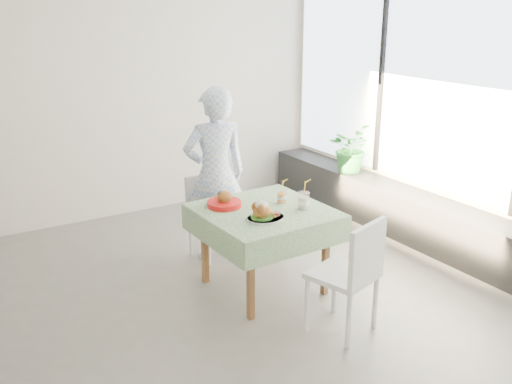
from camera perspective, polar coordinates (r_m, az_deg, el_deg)
floor at (r=4.80m, az=-7.85°, el=-11.98°), size 6.00×6.00×0.00m
wall_back at (r=6.60m, az=-17.44°, el=8.73°), size 6.00×0.02×2.80m
wall_front at (r=2.32m, az=17.12°, el=-8.33°), size 6.00×0.02×2.80m
wall_right at (r=6.07m, az=18.51°, el=7.85°), size 0.02×5.00×2.80m
window_pane at (r=6.02m, az=18.56°, el=10.17°), size 0.01×4.80×2.18m
window_ledge at (r=6.22m, az=16.26°, el=-2.72°), size 0.40×4.80×0.50m
cafe_table at (r=4.95m, az=0.80°, el=-4.82°), size 1.06×1.06×0.74m
chair_far at (r=5.69m, az=-4.40°, el=-3.99°), size 0.43×0.43×0.81m
chair_near at (r=4.46m, az=8.72°, el=-10.33°), size 0.55×0.55×0.93m
diner at (r=5.48m, az=-4.11°, el=1.74°), size 0.68×0.51×1.70m
main_dish at (r=4.60m, az=0.78°, el=-2.15°), size 0.32×0.32×0.17m
juice_cup_orange at (r=5.00m, az=2.59°, el=-0.46°), size 0.09×0.09×0.24m
juice_cup_lemonade at (r=4.86m, az=4.77°, el=-0.92°), size 0.10×0.10×0.29m
second_dish at (r=4.91m, az=-3.20°, el=-1.00°), size 0.30×0.30×0.14m
potted_plant at (r=6.83m, az=9.36°, el=4.41°), size 0.69×0.68×0.58m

